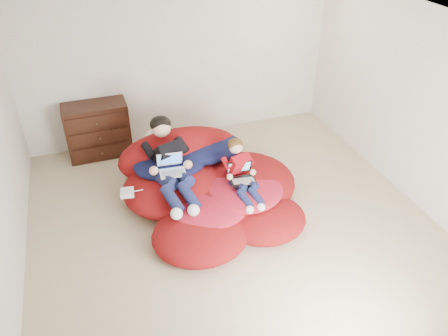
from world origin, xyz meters
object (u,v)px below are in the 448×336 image
(older_boy, at_px, (169,158))
(laptop_black, at_px, (241,175))
(beanbag_pile, at_px, (207,184))
(younger_boy, at_px, (241,170))
(dresser, at_px, (98,130))
(laptop_white, at_px, (171,167))

(older_boy, bearing_deg, laptop_black, -29.33)
(beanbag_pile, distance_m, laptop_black, 0.56)
(beanbag_pile, height_order, younger_boy, younger_boy)
(dresser, relative_size, older_boy, 0.69)
(beanbag_pile, height_order, laptop_white, laptop_white)
(younger_boy, distance_m, laptop_white, 0.88)
(laptop_black, bearing_deg, laptop_white, 158.70)
(dresser, height_order, laptop_white, dresser)
(older_boy, relative_size, laptop_white, 4.06)
(laptop_white, bearing_deg, beanbag_pile, -1.37)
(dresser, xyz_separation_m, older_boy, (0.79, -1.55, 0.26))
(older_boy, distance_m, younger_boy, 0.94)
(laptop_white, height_order, laptop_black, laptop_white)
(laptop_white, bearing_deg, older_boy, 90.00)
(younger_boy, bearing_deg, dresser, 129.15)
(dresser, xyz_separation_m, laptop_black, (1.62, -2.02, 0.12))
(dresser, xyz_separation_m, laptop_white, (0.79, -1.70, 0.21))
(older_boy, bearing_deg, beanbag_pile, -18.42)
(older_boy, xyz_separation_m, laptop_white, (0.00, -0.14, -0.04))
(laptop_white, relative_size, laptop_black, 0.96)
(laptop_black, bearing_deg, younger_boy, 90.00)
(dresser, distance_m, beanbag_pile, 2.12)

